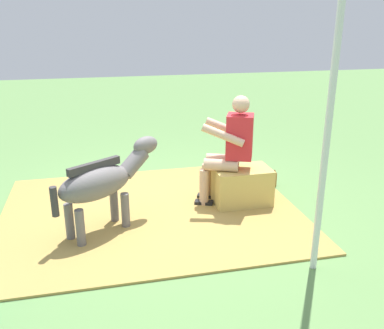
# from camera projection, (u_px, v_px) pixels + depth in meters

# --- Properties ---
(ground_plane) EXTENTS (24.00, 24.00, 0.00)m
(ground_plane) POSITION_uv_depth(u_px,v_px,m) (168.00, 210.00, 5.11)
(ground_plane) COLOR #608C4C
(hay_patch) EXTENTS (3.42, 2.76, 0.02)m
(hay_patch) POSITION_uv_depth(u_px,v_px,m) (151.00, 212.00, 5.02)
(hay_patch) COLOR #AD8C47
(hay_patch) RESTS_ON ground
(hay_bale) EXTENTS (0.68, 0.44, 0.47)m
(hay_bale) POSITION_uv_depth(u_px,v_px,m) (242.00, 187.00, 5.18)
(hay_bale) COLOR tan
(hay_bale) RESTS_ON ground
(person_seated) EXTENTS (0.72, 0.57, 1.35)m
(person_seated) POSITION_uv_depth(u_px,v_px,m) (230.00, 146.00, 5.02)
(person_seated) COLOR #D8AD8C
(person_seated) RESTS_ON ground
(pony_standing) EXTENTS (1.18, 0.89, 0.94)m
(pony_standing) POSITION_uv_depth(u_px,v_px,m) (103.00, 182.00, 4.41)
(pony_standing) COLOR slate
(pony_standing) RESTS_ON ground
(soda_bottle) EXTENTS (0.07, 0.07, 0.24)m
(soda_bottle) POSITION_uv_depth(u_px,v_px,m) (274.00, 178.00, 5.77)
(soda_bottle) COLOR brown
(soda_bottle) RESTS_ON ground
(tent_pole_left) EXTENTS (0.06, 0.06, 2.44)m
(tent_pole_left) POSITION_uv_depth(u_px,v_px,m) (327.00, 140.00, 3.54)
(tent_pole_left) COLOR silver
(tent_pole_left) RESTS_ON ground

